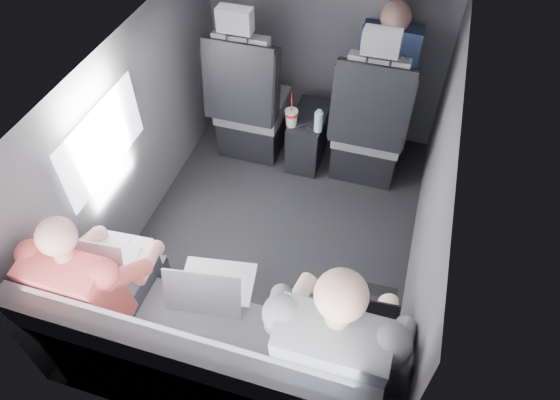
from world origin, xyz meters
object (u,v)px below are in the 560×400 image
(laptop_silver, at_px, (212,286))
(passenger_front_right, at_px, (387,69))
(laptop_white, at_px, (105,255))
(front_seat_left, at_px, (250,108))
(laptop_black, at_px, (357,309))
(rear_bench, at_px, (211,360))
(passenger_rear_right, at_px, (335,343))
(passenger_rear_left, at_px, (101,282))
(water_bottle, at_px, (318,121))
(soda_cup, at_px, (291,117))
(front_seat_right, at_px, (369,130))
(center_console, at_px, (308,136))

(laptop_silver, relative_size, passenger_front_right, 0.49)
(laptop_white, bearing_deg, laptop_silver, -0.95)
(front_seat_left, xyz_separation_m, laptop_white, (-0.18, -1.67, 0.23))
(laptop_black, bearing_deg, passenger_front_right, 94.96)
(rear_bench, distance_m, laptop_white, 0.75)
(front_seat_left, xyz_separation_m, passenger_rear_right, (1.03, -1.81, 0.25))
(passenger_rear_left, bearing_deg, water_bottle, 68.07)
(passenger_front_right, bearing_deg, water_bottle, -136.08)
(laptop_silver, height_order, passenger_rear_right, passenger_rear_right)
(rear_bench, height_order, laptop_silver, rear_bench)
(soda_cup, xyz_separation_m, laptop_black, (0.74, -1.49, 0.16))
(soda_cup, height_order, laptop_silver, laptop_silver)
(front_seat_left, relative_size, laptop_silver, 3.18)
(water_bottle, height_order, laptop_white, laptop_white)
(front_seat_right, height_order, rear_bench, front_seat_right)
(passenger_rear_left, bearing_deg, passenger_front_right, 62.72)
(front_seat_right, height_order, water_bottle, front_seat_right)
(passenger_front_right, bearing_deg, passenger_rear_right, -87.14)
(front_seat_right, xyz_separation_m, laptop_silver, (-0.50, -1.68, 0.24))
(front_seat_right, bearing_deg, rear_bench, -103.31)
(front_seat_right, relative_size, laptop_black, 3.39)
(rear_bench, xyz_separation_m, passenger_front_right, (0.48, 2.16, 0.44))
(water_bottle, relative_size, passenger_front_right, 0.22)
(front_seat_right, xyz_separation_m, passenger_front_right, (0.03, 0.26, 0.35))
(water_bottle, distance_m, passenger_front_right, 0.59)
(front_seat_right, xyz_separation_m, laptop_white, (-1.08, -1.67, 0.23))
(front_seat_left, distance_m, passenger_front_right, 1.03)
(rear_bench, bearing_deg, laptop_white, 159.90)
(front_seat_right, height_order, laptop_black, front_seat_right)
(rear_bench, relative_size, laptop_silver, 4.02)
(front_seat_left, distance_m, water_bottle, 0.57)
(laptop_white, height_order, laptop_black, same)
(front_seat_left, relative_size, passenger_rear_left, 1.07)
(laptop_silver, xyz_separation_m, passenger_front_right, (0.53, 1.94, 0.11))
(rear_bench, relative_size, water_bottle, 9.11)
(front_seat_left, bearing_deg, water_bottle, -11.23)
(center_console, distance_m, laptop_black, 1.82)
(front_seat_right, relative_size, rear_bench, 0.79)
(center_console, bearing_deg, front_seat_right, -5.07)
(passenger_rear_left, bearing_deg, soda_cup, 74.05)
(soda_cup, height_order, laptop_black, laptop_black)
(passenger_rear_left, xyz_separation_m, passenger_rear_right, (1.17, -0.00, 0.04))
(rear_bench, xyz_separation_m, water_bottle, (0.10, 1.79, 0.17))
(front_seat_right, bearing_deg, laptop_silver, -106.50)
(rear_bench, distance_m, water_bottle, 1.80)
(front_seat_left, xyz_separation_m, laptop_silver, (0.40, -1.68, 0.24))
(passenger_front_right, bearing_deg, laptop_black, -85.04)
(rear_bench, bearing_deg, passenger_front_right, 77.44)
(soda_cup, distance_m, laptop_black, 1.67)
(passenger_rear_left, distance_m, passenger_rear_right, 1.17)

